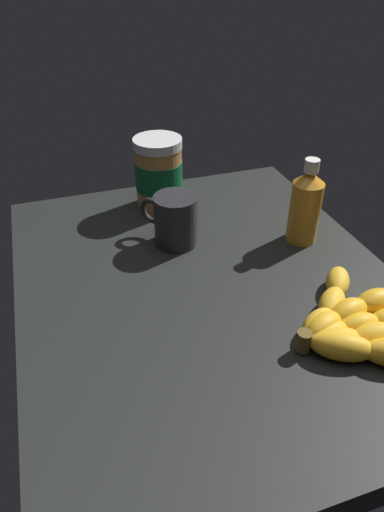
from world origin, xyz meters
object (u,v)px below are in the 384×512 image
peanut_butter_jar (159,174)px  coffee_mug (175,220)px  banana_bunch (363,327)px  honey_bottle (305,206)px

peanut_butter_jar → coffee_mug: peanut_butter_jar is taller
banana_bunch → peanut_butter_jar: 47.39cm
banana_bunch → coffee_mug: bearing=-150.6°
honey_bottle → coffee_mug: honey_bottle is taller
peanut_butter_jar → honey_bottle: bearing=45.5°
banana_bunch → peanut_butter_jar: (-44.29, -16.07, 5.13)cm
banana_bunch → peanut_butter_jar: peanut_butter_jar is taller
peanut_butter_jar → honey_bottle: honey_bottle is taller
banana_bunch → honey_bottle: honey_bottle is taller
peanut_butter_jar → coffee_mug: size_ratio=1.43×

